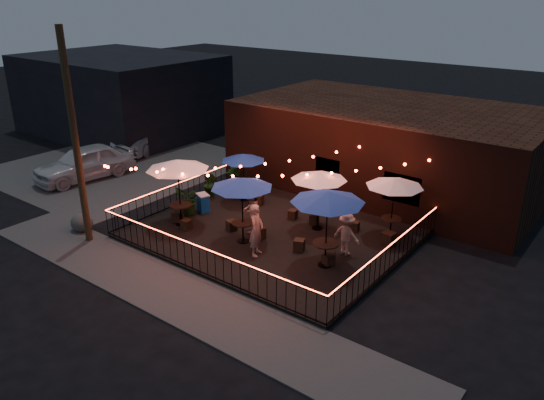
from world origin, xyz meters
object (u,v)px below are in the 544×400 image
(cafe_table_3, at_px, (319,176))
(cafe_table_4, at_px, (328,198))
(utility_pole, at_px, (75,141))
(cafe_table_5, at_px, (395,183))
(cafe_table_1, at_px, (243,158))
(cafe_table_2, at_px, (242,184))
(cooler, at_px, (203,203))
(boulder, at_px, (82,223))
(cafe_table_0, at_px, (178,165))

(cafe_table_3, height_order, cafe_table_4, cafe_table_4)
(utility_pole, bearing_deg, cafe_table_5, 37.99)
(cafe_table_1, height_order, cafe_table_2, cafe_table_2)
(cafe_table_1, xyz_separation_m, cafe_table_3, (4.30, -0.56, 0.22))
(cafe_table_2, xyz_separation_m, cafe_table_5, (4.22, 3.85, -0.15))
(utility_pole, height_order, cooler, utility_pole)
(boulder, bearing_deg, cafe_table_2, 26.54)
(cafe_table_3, bearing_deg, utility_pole, -137.57)
(cafe_table_3, height_order, boulder, cafe_table_3)
(boulder, bearing_deg, cafe_table_0, 42.62)
(utility_pole, bearing_deg, boulder, 159.36)
(utility_pole, bearing_deg, cafe_table_0, 57.50)
(cafe_table_0, xyz_separation_m, cafe_table_2, (3.04, 0.30, -0.17))
(utility_pole, relative_size, cafe_table_3, 2.87)
(cafe_table_1, relative_size, cafe_table_2, 0.89)
(cafe_table_2, relative_size, cafe_table_3, 0.98)
(utility_pole, height_order, cafe_table_1, utility_pole)
(boulder, bearing_deg, utility_pole, -20.64)
(cafe_table_4, relative_size, cafe_table_5, 1.10)
(utility_pole, distance_m, cafe_table_2, 6.18)
(boulder, bearing_deg, cafe_table_4, 19.25)
(cafe_table_5, xyz_separation_m, boulder, (-10.17, -6.82, -1.97))
(cafe_table_2, distance_m, cafe_table_5, 5.71)
(cafe_table_0, relative_size, cafe_table_3, 1.04)
(cafe_table_3, height_order, cooler, cafe_table_3)
(cafe_table_3, bearing_deg, cafe_table_4, -52.08)
(cafe_table_2, bearing_deg, cooler, 160.07)
(cafe_table_4, bearing_deg, cafe_table_0, -174.63)
(cafe_table_1, height_order, cafe_table_4, cafe_table_4)
(cafe_table_4, bearing_deg, cafe_table_1, 154.53)
(utility_pole, bearing_deg, cafe_table_2, 33.83)
(cafe_table_3, bearing_deg, cafe_table_2, -120.95)
(utility_pole, height_order, boulder, utility_pole)
(cafe_table_0, height_order, cooler, cafe_table_0)
(utility_pole, xyz_separation_m, cafe_table_4, (8.44, 3.65, -1.32))
(cooler, bearing_deg, cafe_table_3, 40.56)
(cafe_table_1, xyz_separation_m, boulder, (-3.26, -6.22, -1.78))
(cooler, bearing_deg, utility_pole, -88.04)
(cafe_table_3, bearing_deg, cafe_table_5, 24.00)
(cafe_table_4, relative_size, cooler, 3.63)
(cafe_table_5, height_order, cooler, cafe_table_5)
(cafe_table_3, relative_size, cooler, 3.50)
(boulder, bearing_deg, cooler, 56.72)
(cafe_table_2, distance_m, cafe_table_3, 3.14)
(boulder, bearing_deg, cafe_table_1, 62.31)
(cafe_table_0, distance_m, cafe_table_5, 8.37)
(cafe_table_3, distance_m, boulder, 9.65)
(cafe_table_5, bearing_deg, cafe_table_1, -174.99)
(cafe_table_1, bearing_deg, cooler, -104.67)
(cafe_table_0, bearing_deg, cooler, 97.29)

